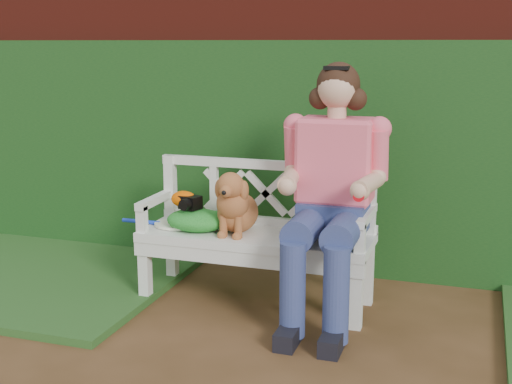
% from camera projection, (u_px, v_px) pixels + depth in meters
% --- Properties ---
extents(ground, '(60.00, 60.00, 0.00)m').
position_uv_depth(ground, '(286.00, 371.00, 3.58)').
color(ground, '#432B15').
extents(brick_wall, '(10.00, 0.30, 2.20)m').
position_uv_depth(brick_wall, '(356.00, 122.00, 5.11)').
color(brick_wall, '#5E1910').
rests_on(brick_wall, ground).
extents(ivy_hedge, '(10.00, 0.18, 1.70)m').
position_uv_depth(ivy_hedge, '(350.00, 160.00, 4.96)').
color(ivy_hedge, '#214C19').
rests_on(ivy_hedge, ground).
extents(grass_left, '(2.60, 2.00, 0.05)m').
position_uv_depth(grass_left, '(12.00, 268.00, 5.15)').
color(grass_left, '#26511E').
rests_on(grass_left, ground).
extents(garden_bench, '(1.64, 0.79, 0.48)m').
position_uv_depth(garden_bench, '(256.00, 268.00, 4.47)').
color(garden_bench, white).
rests_on(garden_bench, ground).
extents(seated_woman, '(0.78, 0.98, 1.63)m').
position_uv_depth(seated_woman, '(333.00, 188.00, 4.18)').
color(seated_woman, '#DC2D44').
rests_on(seated_woman, ground).
extents(dog, '(0.30, 0.40, 0.42)m').
position_uv_depth(dog, '(236.00, 201.00, 4.37)').
color(dog, '#A78445').
rests_on(dog, garden_bench).
extents(tennis_racket, '(0.62, 0.37, 0.03)m').
position_uv_depth(tennis_racket, '(172.00, 224.00, 4.57)').
color(tennis_racket, white).
rests_on(tennis_racket, garden_bench).
extents(green_bag, '(0.47, 0.40, 0.14)m').
position_uv_depth(green_bag, '(197.00, 220.00, 4.48)').
color(green_bag, green).
rests_on(green_bag, garden_bench).
extents(camera_item, '(0.15, 0.13, 0.09)m').
position_uv_depth(camera_item, '(190.00, 202.00, 4.47)').
color(camera_item, black).
rests_on(camera_item, green_bag).
extents(baseball_glove, '(0.20, 0.17, 0.11)m').
position_uv_depth(baseball_glove, '(184.00, 199.00, 4.51)').
color(baseball_glove, '#E75500').
rests_on(baseball_glove, green_bag).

